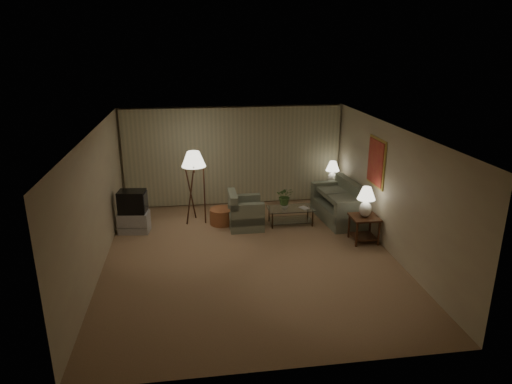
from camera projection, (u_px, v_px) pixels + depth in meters
The scene contains 16 objects.
ground at pixel (250, 257), 9.62m from camera, with size 7.00×7.00×0.00m, color tan.
room_shell at pixel (242, 159), 10.49m from camera, with size 6.04×7.02×2.72m.
sofa at pixel (339, 205), 11.51m from camera, with size 1.90×1.19×0.77m.
armchair at pixel (246, 213), 11.06m from camera, with size 0.86×0.81×0.71m.
side_table_near at pixel (364, 224), 10.25m from camera, with size 0.61×0.61×0.60m.
side_table_far at pixel (331, 191), 12.58m from camera, with size 0.48×0.41×0.60m.
table_lamp_near at pixel (366, 199), 10.07m from camera, with size 0.40×0.40×0.69m.
table_lamp_far at pixel (332, 171), 12.39m from camera, with size 0.37×0.37×0.64m.
coffee_table at pixel (291, 213), 11.28m from camera, with size 1.14×0.62×0.41m.
tv_cabinet at pixel (134, 222), 10.81m from camera, with size 0.75×0.52×0.50m, color #B0B0B3.
crt_tv at pixel (132, 202), 10.65m from camera, with size 0.67×0.51×0.53m, color black.
floor_lamp at pixel (195, 186), 11.20m from camera, with size 0.59×0.59×1.81m.
ottoman at pixel (222, 216), 11.31m from camera, with size 0.59×0.59×0.39m, color #A85D38.
vase at pixel (285, 205), 11.19m from camera, with size 0.16×0.16×0.17m, color silver.
flowers at pixel (285, 193), 11.09m from camera, with size 0.40×0.35×0.45m, color #466C30.
book at pixel (302, 209), 11.17m from camera, with size 0.17×0.24×0.02m, color olive.
Camera 1 is at (-1.12, -8.62, 4.34)m, focal length 32.00 mm.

